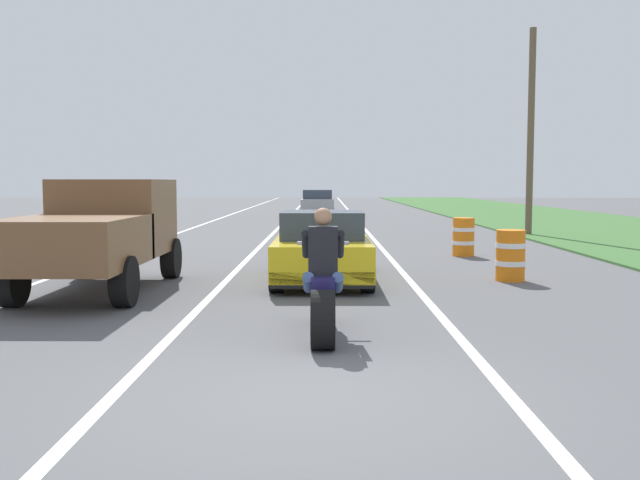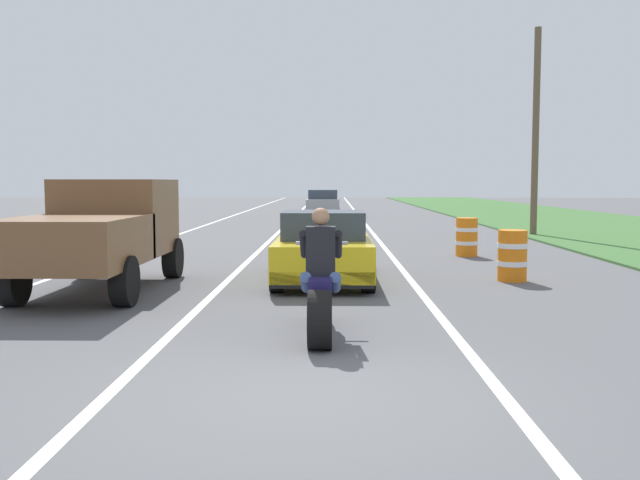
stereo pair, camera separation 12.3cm
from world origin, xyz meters
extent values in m
plane|color=#565659|center=(0.00, 0.00, 0.00)|extent=(160.00, 160.00, 0.00)
cube|color=white|center=(-5.40, 20.00, 0.00)|extent=(0.14, 120.00, 0.01)
cube|color=white|center=(1.80, 20.00, 0.00)|extent=(0.14, 120.00, 0.01)
cube|color=white|center=(-1.80, 20.00, 0.00)|extent=(0.14, 120.00, 0.01)
cylinder|color=black|center=(0.10, 1.87, 0.35)|extent=(0.28, 0.69, 0.69)
cylinder|color=black|center=(0.10, 3.42, 0.31)|extent=(0.12, 0.63, 0.63)
cube|color=#1E194C|center=(0.10, 2.69, 0.61)|extent=(0.28, 1.10, 0.36)
cylinder|color=#B2B2B7|center=(0.10, 3.34, 0.68)|extent=(0.08, 0.36, 0.73)
cylinder|color=#A5A5AA|center=(0.10, 3.32, 1.11)|extent=(0.70, 0.05, 0.05)
cube|color=black|center=(0.10, 2.46, 1.09)|extent=(0.36, 0.24, 0.60)
sphere|color=#9E7051|center=(0.10, 2.46, 1.51)|extent=(0.22, 0.22, 0.22)
cylinder|color=#384C7A|center=(-0.08, 2.49, 0.69)|extent=(0.14, 0.47, 0.32)
cylinder|color=black|center=(-0.12, 2.76, 1.14)|extent=(0.10, 0.51, 0.40)
cylinder|color=#384C7A|center=(0.28, 2.49, 0.69)|extent=(0.14, 0.47, 0.32)
cylinder|color=black|center=(0.32, 2.76, 1.14)|extent=(0.10, 0.51, 0.40)
cube|color=yellow|center=(0.08, 7.67, 0.53)|extent=(1.80, 4.30, 0.64)
cube|color=#333D4C|center=(0.08, 7.47, 1.11)|extent=(1.56, 1.70, 0.52)
cube|color=black|center=(0.08, 5.62, 0.29)|extent=(1.76, 0.20, 0.28)
cylinder|color=black|center=(-0.72, 9.27, 0.32)|extent=(0.24, 0.64, 0.64)
cylinder|color=black|center=(0.88, 9.27, 0.32)|extent=(0.24, 0.64, 0.64)
cylinder|color=black|center=(-0.72, 6.07, 0.32)|extent=(0.24, 0.64, 0.64)
cylinder|color=black|center=(0.88, 6.07, 0.32)|extent=(0.24, 0.64, 0.64)
cube|color=brown|center=(-3.84, 7.16, 1.28)|extent=(1.90, 2.10, 1.40)
cube|color=#333D4C|center=(-3.84, 7.51, 1.67)|extent=(1.67, 0.29, 0.57)
cube|color=brown|center=(-3.84, 4.91, 0.98)|extent=(1.90, 2.70, 0.80)
cylinder|color=black|center=(-4.71, 7.96, 0.40)|extent=(0.28, 0.80, 0.80)
cylinder|color=black|center=(-2.97, 7.96, 0.40)|extent=(0.28, 0.80, 0.80)
cylinder|color=black|center=(-4.71, 4.61, 0.40)|extent=(0.28, 0.80, 0.80)
cylinder|color=black|center=(-2.97, 4.61, 0.40)|extent=(0.28, 0.80, 0.80)
cylinder|color=brown|center=(7.49, 19.22, 3.68)|extent=(0.24, 0.24, 7.35)
cylinder|color=orange|center=(3.77, 7.56, 0.50)|extent=(0.56, 0.56, 1.00)
cylinder|color=white|center=(3.77, 7.56, 0.70)|extent=(0.58, 0.58, 0.10)
cylinder|color=white|center=(3.77, 7.56, 0.35)|extent=(0.58, 0.58, 0.10)
cylinder|color=orange|center=(3.77, 12.20, 0.50)|extent=(0.56, 0.56, 1.00)
cylinder|color=white|center=(3.77, 12.20, 0.70)|extent=(0.58, 0.58, 0.10)
cylinder|color=white|center=(3.77, 12.20, 0.35)|extent=(0.58, 0.58, 0.10)
cube|color=#99999E|center=(-0.23, 32.74, 0.65)|extent=(1.76, 4.00, 0.70)
cube|color=#333D4C|center=(-0.23, 32.54, 1.25)|extent=(1.56, 2.00, 0.50)
cylinder|color=black|center=(-1.03, 34.14, 0.30)|extent=(0.20, 0.60, 0.60)
cylinder|color=black|center=(0.57, 34.14, 0.30)|extent=(0.20, 0.60, 0.60)
cylinder|color=black|center=(-1.03, 31.34, 0.30)|extent=(0.20, 0.60, 0.60)
cylinder|color=black|center=(0.57, 31.34, 0.30)|extent=(0.20, 0.60, 0.60)
camera|label=1|loc=(0.11, -6.18, 1.94)|focal=39.60mm
camera|label=2|loc=(0.24, -6.17, 1.94)|focal=39.60mm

